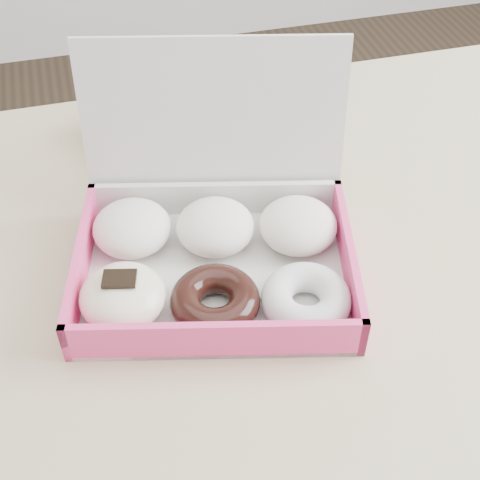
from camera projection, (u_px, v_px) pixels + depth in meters
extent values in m
plane|color=black|center=(317.00, 480.00, 1.42)|extent=(4.00, 4.00, 0.00)
cube|color=tan|center=(360.00, 231.00, 0.92)|extent=(1.20, 0.80, 0.04)
cylinder|color=tan|center=(9.00, 301.00, 1.32)|extent=(0.05, 0.05, 0.71)
cube|color=silver|center=(216.00, 277.00, 0.82)|extent=(0.38, 0.31, 0.01)
cube|color=#F83E83|center=(215.00, 341.00, 0.72)|extent=(0.32, 0.09, 0.06)
cube|color=silver|center=(216.00, 200.00, 0.89)|extent=(0.32, 0.09, 0.06)
cube|color=#F83E83|center=(81.00, 265.00, 0.80)|extent=(0.07, 0.24, 0.06)
cube|color=#F83E83|center=(348.00, 261.00, 0.81)|extent=(0.07, 0.24, 0.06)
cube|color=silver|center=(214.00, 131.00, 0.84)|extent=(0.33, 0.12, 0.24)
ellipsoid|color=white|center=(132.00, 228.00, 0.84)|extent=(0.12, 0.12, 0.06)
ellipsoid|color=white|center=(215.00, 227.00, 0.84)|extent=(0.12, 0.12, 0.06)
ellipsoid|color=white|center=(298.00, 225.00, 0.84)|extent=(0.12, 0.12, 0.06)
ellipsoid|color=#F8E8C4|center=(123.00, 297.00, 0.76)|extent=(0.12, 0.12, 0.06)
cube|color=black|center=(119.00, 279.00, 0.74)|extent=(0.04, 0.03, 0.00)
torus|color=black|center=(215.00, 301.00, 0.77)|extent=(0.13, 0.13, 0.04)
torus|color=white|center=(306.00, 299.00, 0.77)|extent=(0.13, 0.13, 0.04)
cube|color=white|center=(191.00, 121.00, 1.04)|extent=(0.33, 0.31, 0.04)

